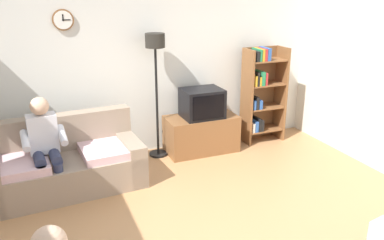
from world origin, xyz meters
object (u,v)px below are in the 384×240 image
at_px(couch, 65,165).
at_px(bookshelf, 261,92).
at_px(tv, 202,103).
at_px(floor_lamp, 156,62).
at_px(person_on_couch, 45,143).
at_px(tv_stand, 201,134).

xyz_separation_m(couch, bookshelf, (3.17, 0.53, 0.51)).
bearing_deg(tv, bookshelf, 5.03).
relative_size(floor_lamp, person_on_couch, 1.49).
relative_size(tv, person_on_couch, 0.48).
distance_m(tv, floor_lamp, 0.95).
height_order(tv_stand, tv, tv).
bearing_deg(tv, person_on_couch, -166.63).
bearing_deg(bookshelf, person_on_couch, -169.27).
bearing_deg(couch, tv_stand, 12.42).
distance_m(tv_stand, floor_lamp, 1.35).
xyz_separation_m(bookshelf, floor_lamp, (-1.76, 0.03, 0.62)).
height_order(couch, person_on_couch, person_on_couch).
distance_m(couch, tv, 2.18).
bearing_deg(person_on_couch, bookshelf, 10.73).
xyz_separation_m(tv_stand, tv, (0.00, -0.02, 0.50)).
height_order(couch, tv_stand, couch).
xyz_separation_m(floor_lamp, person_on_couch, (-1.61, -0.67, -0.75)).
bearing_deg(floor_lamp, person_on_couch, -157.53).
distance_m(couch, floor_lamp, 1.89).
relative_size(couch, bookshelf, 1.25).
bearing_deg(bookshelf, couch, -170.51).
bearing_deg(couch, bookshelf, 9.49).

